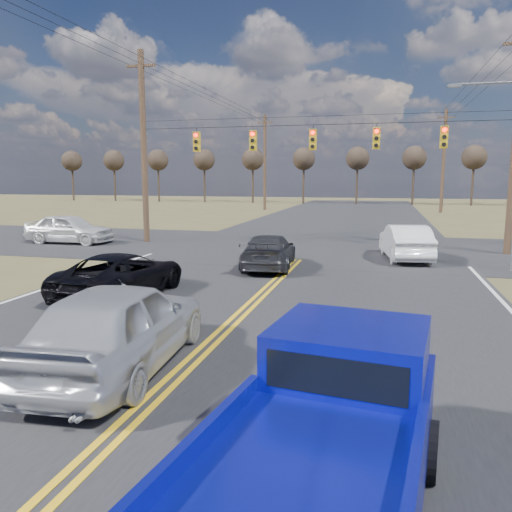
% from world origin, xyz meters
% --- Properties ---
extents(ground, '(160.00, 160.00, 0.00)m').
position_xyz_m(ground, '(0.00, 0.00, 0.00)').
color(ground, brown).
rests_on(ground, ground).
extents(road_main, '(14.00, 120.00, 0.02)m').
position_xyz_m(road_main, '(0.00, 10.00, 0.00)').
color(road_main, '#28282B').
rests_on(road_main, ground).
extents(road_cross, '(120.00, 12.00, 0.02)m').
position_xyz_m(road_cross, '(0.00, 18.00, 0.00)').
color(road_cross, '#28282B').
rests_on(road_cross, ground).
extents(signal_gantry, '(19.60, 4.83, 10.00)m').
position_xyz_m(signal_gantry, '(0.50, 17.79, 5.06)').
color(signal_gantry, '#473323').
rests_on(signal_gantry, ground).
extents(utility_poles, '(19.60, 58.32, 10.00)m').
position_xyz_m(utility_poles, '(0.00, 17.00, 5.23)').
color(utility_poles, '#473323').
rests_on(utility_poles, ground).
extents(treeline, '(87.00, 117.80, 7.40)m').
position_xyz_m(treeline, '(0.00, 26.96, 5.70)').
color(treeline, '#33261C').
rests_on(treeline, ground).
extents(pickup_truck, '(2.49, 5.15, 1.86)m').
position_xyz_m(pickup_truck, '(2.98, -2.31, 0.90)').
color(pickup_truck, black).
rests_on(pickup_truck, ground).
extents(silver_suv, '(2.32, 5.05, 1.68)m').
position_xyz_m(silver_suv, '(-1.16, 1.20, 0.84)').
color(silver_suv, '#B2B3BA').
rests_on(silver_suv, ground).
extents(black_suv, '(2.44, 4.84, 1.31)m').
position_xyz_m(black_suv, '(-3.99, 6.34, 0.66)').
color(black_suv, black).
rests_on(black_suv, ground).
extents(white_car_queue, '(2.24, 4.76, 1.51)m').
position_xyz_m(white_car_queue, '(4.41, 15.42, 0.75)').
color(white_car_queue, white).
rests_on(white_car_queue, ground).
extents(dgrey_car_queue, '(2.26, 4.65, 1.30)m').
position_xyz_m(dgrey_car_queue, '(-0.80, 11.97, 0.65)').
color(dgrey_car_queue, '#2D2E32').
rests_on(dgrey_car_queue, ground).
extents(cross_car_west, '(1.90, 4.65, 1.58)m').
position_xyz_m(cross_car_west, '(-12.72, 16.45, 0.79)').
color(cross_car_west, silver).
rests_on(cross_car_west, ground).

